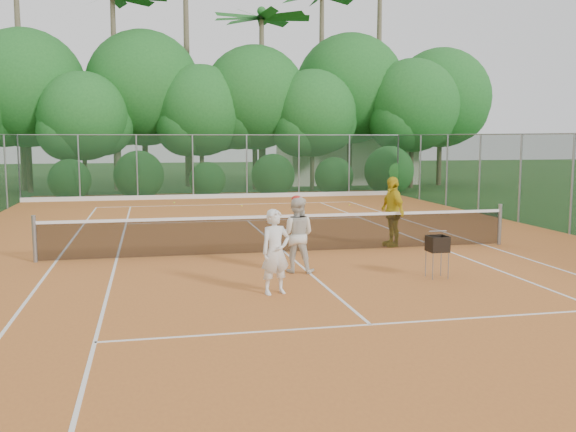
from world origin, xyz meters
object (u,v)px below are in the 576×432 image
at_px(player_white, 275,252).
at_px(player_center_grp, 297,234).
at_px(ball_hopper, 437,245).
at_px(player_yellow, 392,212).

relative_size(player_white, player_center_grp, 0.95).
height_order(player_center_grp, ball_hopper, player_center_grp).
bearing_deg(player_yellow, player_center_grp, -57.05).
relative_size(player_center_grp, player_yellow, 0.89).
xyz_separation_m(player_white, player_yellow, (4.04, 4.51, 0.14)).
bearing_deg(player_yellow, ball_hopper, -14.71).
bearing_deg(player_white, player_yellow, 32.02).
bearing_deg(player_center_grp, player_yellow, 39.93).
bearing_deg(ball_hopper, player_white, 176.03).
height_order(player_white, ball_hopper, player_white).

